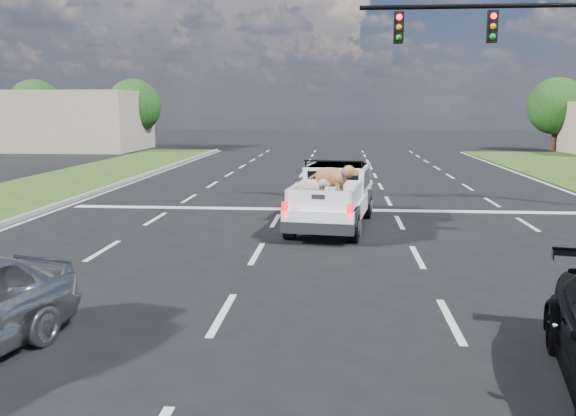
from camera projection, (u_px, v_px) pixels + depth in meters
The scene contains 7 objects.
ground at pixel (335, 318), 9.36m from camera, with size 160.00×160.00×0.00m, color black.
road_markings at pixel (337, 232), 15.81m from camera, with size 17.75×60.00×0.01m.
building_left at pixel (74, 121), 46.04m from camera, with size 10.00×8.00×4.40m, color tan.
tree_far_b at pixel (35, 106), 48.16m from camera, with size 4.20×4.20×5.40m.
tree_far_c at pixel (134, 106), 47.50m from camera, with size 4.20×4.20×5.40m.
tree_far_d at pixel (557, 106), 44.86m from camera, with size 4.20×4.20×5.40m.
pickup_truck at pixel (333, 196), 16.42m from camera, with size 2.34×4.97×1.79m.
Camera 1 is at (0.03, -8.98, 3.19)m, focal length 38.00 mm.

